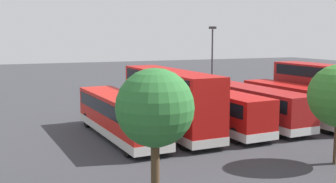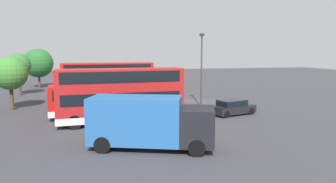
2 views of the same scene
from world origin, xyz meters
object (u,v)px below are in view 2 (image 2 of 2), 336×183
box_truck_blue (149,121)px  bus_double_decker_fifth (108,79)px  bus_single_deck_second (112,98)px  car_hatchback_silver (233,107)px  bus_single_deck_sixth (107,83)px  lamp_post_tall (202,64)px  bus_single_deck_fourth (108,89)px  bus_double_decker_near_end (121,94)px  bus_single_deck_third (117,93)px

box_truck_blue → bus_double_decker_fifth: bearing=3.5°
bus_single_deck_second → car_hatchback_silver: (-2.43, -11.09, -0.92)m
bus_single_deck_sixth → box_truck_blue: box_truck_blue is taller
box_truck_blue → lamp_post_tall: lamp_post_tall is taller
bus_single_deck_sixth → lamp_post_tall: 15.77m
bus_single_deck_second → bus_single_deck_fourth: same height
lamp_post_tall → bus_double_decker_near_end: bearing=122.3°
bus_single_deck_third → box_truck_blue: bearing=-176.8°
bus_single_deck_fourth → lamp_post_tall: size_ratio=1.40×
bus_single_deck_fourth → bus_single_deck_second: bearing=-179.5°
bus_double_decker_near_end → car_hatchback_silver: size_ratio=2.29×
bus_single_deck_third → bus_double_decker_fifth: bearing=4.1°
bus_single_deck_fourth → bus_double_decker_fifth: bearing=-4.0°
bus_single_deck_sixth → box_truck_blue: (-25.35, -1.31, 0.08)m
bus_single_deck_fourth → bus_single_deck_sixth: size_ratio=0.93×
bus_single_deck_third → bus_single_deck_fourth: same height
bus_double_decker_near_end → bus_single_deck_sixth: bearing=0.9°
bus_double_decker_fifth → bus_single_deck_sixth: 3.78m
bus_single_deck_second → bus_double_decker_fifth: (11.13, -0.20, 0.83)m
bus_single_deck_sixth → box_truck_blue: 25.38m
box_truck_blue → car_hatchback_silver: box_truck_blue is taller
bus_double_decker_near_end → box_truck_blue: size_ratio=1.32×
bus_single_deck_fourth → bus_single_deck_sixth: same height
bus_single_deck_second → bus_single_deck_sixth: size_ratio=0.96×
car_hatchback_silver → bus_single_deck_third: bearing=58.7°
bus_single_deck_fourth → bus_double_decker_near_end: bearing=-177.0°
bus_single_deck_sixth → lamp_post_tall: (-12.19, -9.55, 2.99)m
bus_double_decker_near_end → bus_single_deck_fourth: bus_double_decker_near_end is taller
bus_double_decker_near_end → lamp_post_tall: lamp_post_tall is taller
bus_single_deck_third → car_hatchback_silver: bearing=-121.3°
bus_single_deck_second → bus_single_deck_sixth: same height
bus_single_deck_third → bus_single_deck_sixth: same height
lamp_post_tall → bus_single_deck_sixth: bearing=38.1°
bus_double_decker_near_end → car_hatchback_silver: bearing=-85.7°
bus_double_decker_fifth → car_hatchback_silver: size_ratio=2.57×
bus_single_deck_fourth → bus_double_decker_fifth: bus_double_decker_fifth is taller
bus_single_deck_second → bus_double_decker_near_end: bearing=-171.2°
bus_single_deck_second → lamp_post_tall: size_ratio=1.44×
bus_single_deck_sixth → car_hatchback_silver: bus_single_deck_sixth is taller
bus_double_decker_fifth → bus_double_decker_near_end: bearing=-178.8°
bus_double_decker_near_end → bus_single_deck_fourth: 10.73m
bus_single_deck_third → car_hatchback_silver: (-6.32, -10.38, -0.92)m
bus_double_decker_fifth → car_hatchback_silver: bearing=-141.2°
car_hatchback_silver → lamp_post_tall: (5.05, 1.34, 3.92)m
bus_double_decker_fifth → car_hatchback_silver: (-13.56, -10.90, -1.75)m
bus_double_decker_near_end → bus_single_deck_third: (7.12, -0.21, -0.82)m
bus_double_decker_near_end → box_truck_blue: bus_double_decker_near_end is taller
bus_single_deck_second → box_truck_blue: (-10.53, -1.52, 0.08)m
bus_single_deck_sixth → box_truck_blue: size_ratio=1.50×
bus_double_decker_near_end → bus_single_deck_sixth: (18.04, 0.29, -0.82)m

